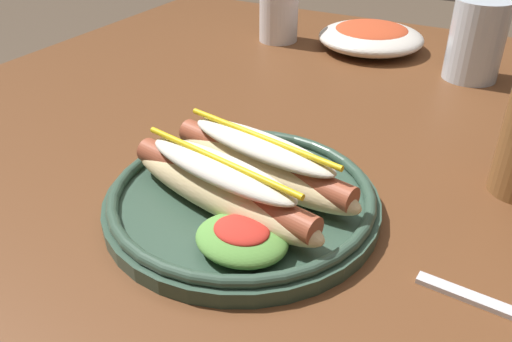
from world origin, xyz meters
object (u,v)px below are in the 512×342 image
object	(u,v)px
extra_cup	(279,6)
side_bowl	(371,36)
hot_dog_plate	(242,190)
water_cup	(477,40)
fork	(504,310)

from	to	relation	value
extra_cup	side_bowl	world-z (taller)	extra_cup
hot_dog_plate	extra_cup	xyz separation A→B (m)	(-0.22, 0.53, 0.04)
water_cup	extra_cup	bearing A→B (deg)	175.13
extra_cup	side_bowl	bearing A→B (deg)	10.37
fork	side_bowl	size ratio (longest dim) A/B	0.64
side_bowl	fork	bearing A→B (deg)	-62.67
water_cup	extra_cup	xyz separation A→B (m)	(-0.36, 0.03, 0.00)
hot_dog_plate	extra_cup	bearing A→B (deg)	112.60
hot_dog_plate	extra_cup	size ratio (longest dim) A/B	2.16
water_cup	side_bowl	xyz separation A→B (m)	(-0.19, 0.06, -0.04)
fork	extra_cup	size ratio (longest dim) A/B	0.93
hot_dog_plate	extra_cup	distance (m)	0.57
hot_dog_plate	water_cup	world-z (taller)	water_cup
fork	side_bowl	distance (m)	0.65
water_cup	side_bowl	distance (m)	0.20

